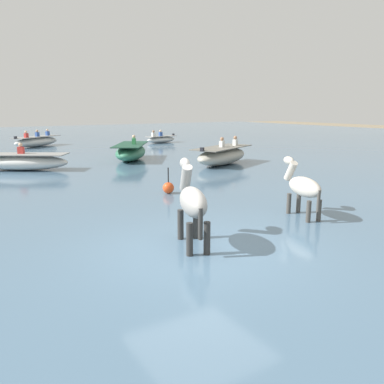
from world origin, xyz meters
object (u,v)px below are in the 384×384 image
object	(u,v)px
boat_far_offshore	(131,152)
channel_buoy	(168,188)
horse_lead_grey	(192,203)
horse_trailing_pinto	(303,188)
boat_far_inshore	(222,156)
boat_mid_channel	(21,162)
boat_near_port	(161,139)
boat_mid_outer	(37,141)

from	to	relation	value
boat_far_offshore	channel_buoy	size ratio (longest dim) A/B	4.79
horse_lead_grey	horse_trailing_pinto	bearing A→B (deg)	5.33
horse_lead_grey	boat_far_inshore	distance (m)	11.62
horse_trailing_pinto	boat_far_inshore	bearing A→B (deg)	66.09
horse_trailing_pinto	boat_far_inshore	size ratio (longest dim) A/B	0.42
horse_lead_grey	boat_mid_channel	bearing A→B (deg)	95.83
boat_near_port	boat_mid_channel	bearing A→B (deg)	-142.56
boat_far_offshore	channel_buoy	bearing A→B (deg)	-105.46
horse_lead_grey	boat_near_port	bearing A→B (deg)	63.92
boat_near_port	channel_buoy	world-z (taller)	boat_near_port
boat_mid_outer	boat_near_port	bearing A→B (deg)	-13.08
boat_far_offshore	boat_near_port	bearing A→B (deg)	53.52
boat_mid_outer	boat_far_inshore	bearing A→B (deg)	-67.74
boat_far_inshore	boat_near_port	xyz separation A→B (m)	(3.03, 12.21, -0.15)
boat_far_offshore	boat_mid_channel	size ratio (longest dim) A/B	0.98
horse_trailing_pinto	boat_mid_channel	xyz separation A→B (m)	(-4.76, 11.97, -0.38)
boat_far_offshore	boat_far_inshore	distance (m)	5.00
horse_trailing_pinto	boat_near_port	world-z (taller)	horse_trailing_pinto
horse_lead_grey	boat_near_port	world-z (taller)	horse_lead_grey
boat_far_inshore	boat_far_offshore	bearing A→B (deg)	128.20
boat_mid_channel	channel_buoy	bearing A→B (deg)	-67.55
boat_far_offshore	boat_near_port	size ratio (longest dim) A/B	1.47
boat_near_port	boat_mid_channel	world-z (taller)	boat_mid_channel
channel_buoy	horse_lead_grey	bearing A→B (deg)	-113.07
horse_trailing_pinto	horse_lead_grey	bearing A→B (deg)	-174.67
horse_lead_grey	boat_near_port	distance (m)	23.62
horse_lead_grey	horse_trailing_pinto	distance (m)	3.52
boat_far_inshore	boat_mid_channel	bearing A→B (deg)	158.98
horse_trailing_pinto	channel_buoy	xyz separation A→B (m)	(-1.56, 4.23, -0.55)
horse_trailing_pinto	channel_buoy	size ratio (longest dim) A/B	2.08
horse_lead_grey	boat_far_inshore	bearing A→B (deg)	50.75
horse_lead_grey	boat_far_offshore	world-z (taller)	horse_lead_grey
boat_mid_outer	channel_buoy	distance (m)	18.71
horse_trailing_pinto	boat_far_inshore	xyz separation A→B (m)	(3.84, 8.66, -0.31)
boat_mid_channel	boat_far_inshore	bearing A→B (deg)	-21.02
horse_lead_grey	boat_far_offshore	size ratio (longest dim) A/B	0.49
boat_near_port	channel_buoy	bearing A→B (deg)	-116.88
boat_far_inshore	horse_lead_grey	bearing A→B (deg)	-129.25
boat_far_offshore	boat_near_port	xyz separation A→B (m)	(6.13, 8.28, -0.14)
boat_far_offshore	boat_far_inshore	xyz separation A→B (m)	(3.09, -3.93, 0.01)
horse_trailing_pinto	boat_far_offshore	world-z (taller)	horse_trailing_pinto
horse_trailing_pinto	boat_far_inshore	world-z (taller)	horse_trailing_pinto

